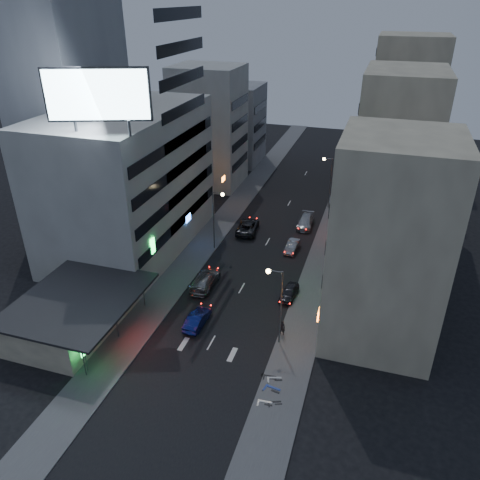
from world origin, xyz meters
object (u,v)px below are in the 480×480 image
at_px(scooter_black_b, 277,372).
at_px(parked_car_right_near, 289,293).
at_px(parked_car_right_far, 305,222).
at_px(road_car_silver, 205,280).
at_px(scooter_blue, 282,384).
at_px(road_car_blue, 197,319).
at_px(parked_car_right_mid, 292,246).
at_px(scooter_black_a, 281,396).
at_px(scooter_silver_b, 282,372).
at_px(parked_car_left, 248,226).
at_px(scooter_silver_a, 273,397).
at_px(person, 282,327).

bearing_deg(scooter_black_b, parked_car_right_near, 1.54).
xyz_separation_m(parked_car_right_far, road_car_silver, (-8.21, -19.18, 0.08)).
bearing_deg(scooter_blue, road_car_blue, 68.91).
relative_size(parked_car_right_mid, scooter_black_a, 2.28).
bearing_deg(road_car_silver, parked_car_right_near, -177.19).
distance_m(scooter_blue, scooter_silver_b, 1.51).
bearing_deg(parked_car_right_far, scooter_silver_b, -84.89).
bearing_deg(parked_car_left, scooter_black_a, 104.67).
distance_m(parked_car_right_mid, scooter_silver_a, 26.43).
bearing_deg(parked_car_right_mid, scooter_silver_a, -78.60).
height_order(person, scooter_silver_a, person).
relative_size(parked_car_right_far, scooter_silver_b, 2.74).
relative_size(person, scooter_blue, 0.83).
bearing_deg(scooter_black_a, road_car_silver, 19.90).
xyz_separation_m(scooter_black_a, scooter_silver_b, (-0.57, 2.67, 0.06)).
height_order(scooter_black_a, scooter_silver_a, scooter_silver_a).
bearing_deg(parked_car_left, parked_car_right_mid, 146.21).
height_order(person, scooter_blue, person).
height_order(parked_car_left, person, person).
relative_size(road_car_blue, scooter_silver_b, 2.28).
relative_size(parked_car_left, scooter_silver_b, 3.12).
distance_m(parked_car_right_mid, parked_car_right_far, 7.74).
height_order(parked_car_right_near, scooter_silver_a, parked_car_right_near).
distance_m(parked_car_right_near, scooter_black_a, 15.25).
bearing_deg(scooter_black_b, parked_car_right_mid, 2.85).
distance_m(parked_car_right_near, scooter_silver_a, 15.51).
distance_m(parked_car_right_mid, person, 17.62).
height_order(parked_car_right_near, scooter_black_a, parked_car_right_near).
distance_m(parked_car_right_far, scooter_black_b, 31.07).
xyz_separation_m(parked_car_left, scooter_black_a, (11.72, -29.44, -0.18)).
bearing_deg(scooter_black_b, person, 2.98).
relative_size(parked_car_right_far, scooter_black_b, 3.00).
bearing_deg(scooter_black_a, parked_car_right_mid, -10.97).
relative_size(parked_car_left, scooter_silver_a, 3.23).
distance_m(parked_car_left, scooter_black_b, 28.88).
bearing_deg(scooter_black_b, scooter_black_a, -164.73).
bearing_deg(road_car_silver, parked_car_right_mid, -125.70).
bearing_deg(parked_car_right_mid, road_car_blue, -105.08).
distance_m(parked_car_right_near, person, 6.70).
xyz_separation_m(parked_car_right_near, scooter_silver_b, (2.01, -12.36, 0.04)).
distance_m(person, scooter_silver_a, 8.82).
relative_size(road_car_silver, person, 3.35).
distance_m(road_car_silver, scooter_silver_b, 16.60).
relative_size(parked_car_left, road_car_blue, 1.36).
distance_m(parked_car_right_mid, scooter_black_b, 23.44).
relative_size(parked_car_right_near, road_car_silver, 0.67).
xyz_separation_m(parked_car_right_mid, scooter_silver_b, (3.92, -23.13, 0.06)).
bearing_deg(scooter_black_b, road_car_silver, 38.36).
relative_size(parked_car_right_near, parked_car_right_mid, 1.00).
height_order(parked_car_right_far, person, person).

